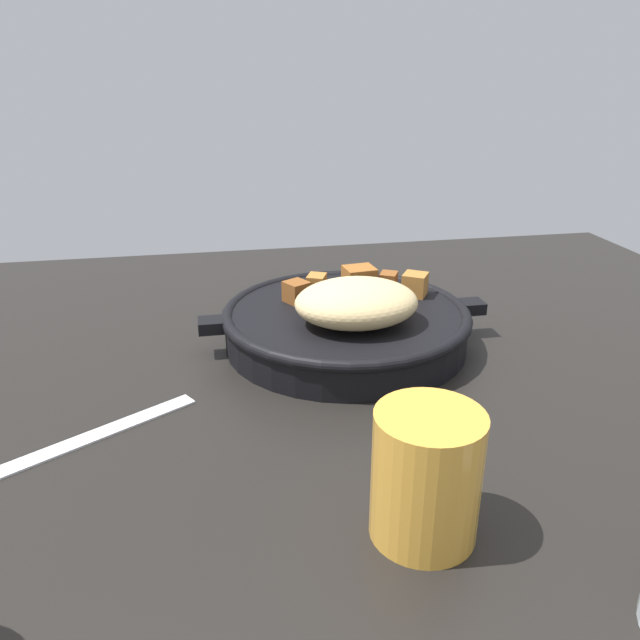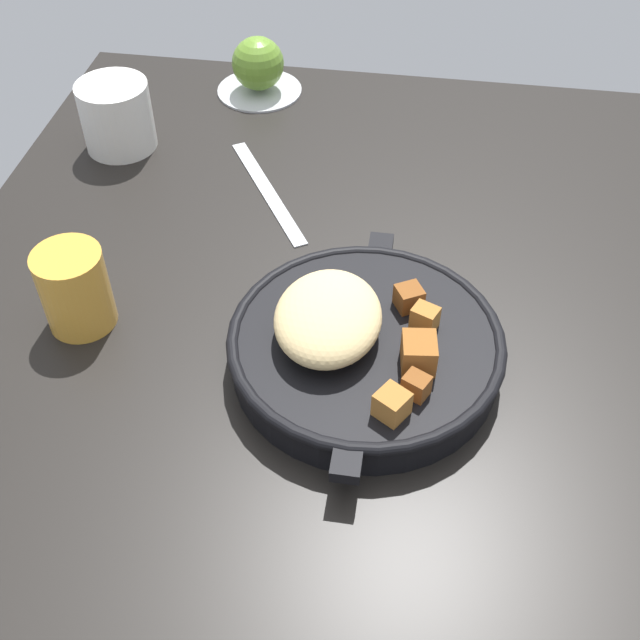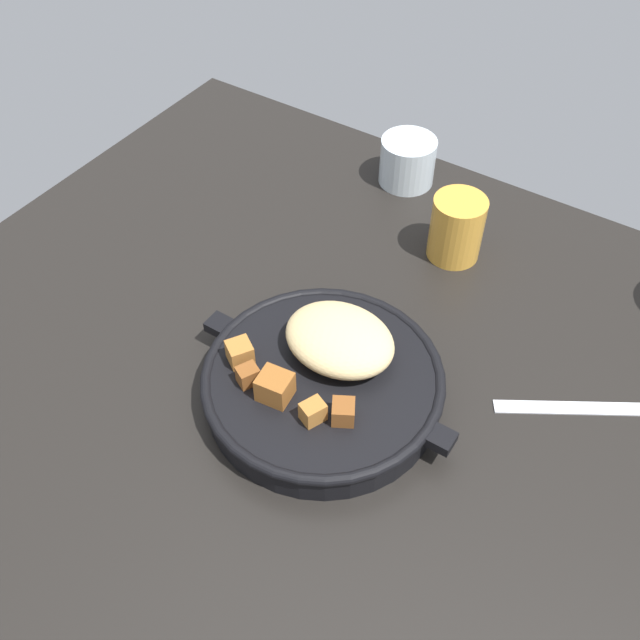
{
  "view_description": "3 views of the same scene",
  "coord_description": "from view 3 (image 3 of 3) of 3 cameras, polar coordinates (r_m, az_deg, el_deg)",
  "views": [
    {
      "loc": [
        11.78,
        51.94,
        26.73
      ],
      "look_at": [
        2.18,
        1.13,
        5.16
      ],
      "focal_mm": 34.6,
      "sensor_mm": 36.0,
      "label": 1
    },
    {
      "loc": [
        -50.11,
        -7.65,
        55.59
      ],
      "look_at": [
        -2.45,
        -0.24,
        6.21
      ],
      "focal_mm": 44.68,
      "sensor_mm": 36.0,
      "label": 2
    },
    {
      "loc": [
        23.19,
        -42.74,
        62.06
      ],
      "look_at": [
        -3.78,
        -1.31,
        7.97
      ],
      "focal_mm": 40.81,
      "sensor_mm": 36.0,
      "label": 3
    }
  ],
  "objects": [
    {
      "name": "juice_glass_amber",
      "position": [
        0.91,
        10.47,
        7.18
      ],
      "size": [
        6.56,
        6.56,
        8.31
      ],
      "primitive_type": "cylinder",
      "color": "gold",
      "rests_on": "ground_plane"
    },
    {
      "name": "ground_plane",
      "position": [
        0.8,
        2.8,
        -4.96
      ],
      "size": [
        105.3,
        81.67,
        2.4
      ],
      "primitive_type": "cube",
      "color": "black"
    },
    {
      "name": "water_glass_short",
      "position": [
        1.03,
        6.87,
        12.27
      ],
      "size": [
        7.61,
        7.61,
        6.51
      ],
      "primitive_type": "cylinder",
      "color": "silver",
      "rests_on": "ground_plane"
    },
    {
      "name": "butter_knife",
      "position": [
        0.81,
        20.81,
        -6.47
      ],
      "size": [
        18.79,
        12.41,
        0.36
      ],
      "primitive_type": "cube",
      "rotation": [
        0.0,
        0.0,
        0.55
      ],
      "color": "silver",
      "rests_on": "ground_plane"
    },
    {
      "name": "cast_iron_skillet",
      "position": [
        0.75,
        0.34,
        -4.56
      ],
      "size": [
        29.45,
        25.1,
        7.97
      ],
      "color": "black",
      "rests_on": "ground_plane"
    }
  ]
}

